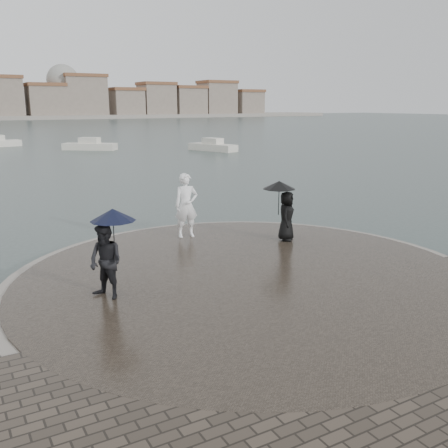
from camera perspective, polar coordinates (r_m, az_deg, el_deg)
ground at (r=10.61m, az=13.23°, el=-13.01°), size 400.00×400.00×0.00m
kerb_ring at (r=13.09m, az=2.83°, el=-6.66°), size 12.50×12.50×0.32m
quay_tip at (r=13.08m, az=2.83°, el=-6.58°), size 11.90×11.90×0.36m
statue at (r=16.51m, az=-4.33°, el=2.13°), size 0.86×0.65×2.12m
visitor_left at (r=11.54m, az=-13.18°, el=-2.94°), size 1.26×1.14×2.04m
visitor_right at (r=16.12m, az=6.89°, el=2.01°), size 1.23×1.09×1.95m
boats at (r=51.69m, az=-17.77°, el=8.15°), size 29.87×22.28×1.50m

